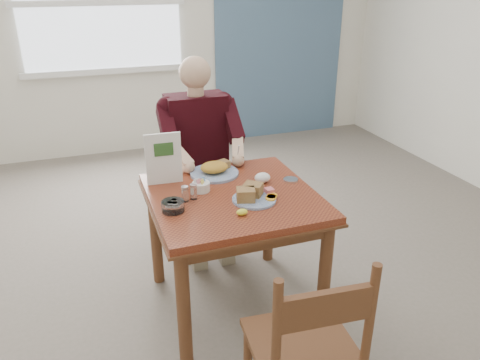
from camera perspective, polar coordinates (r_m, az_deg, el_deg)
name	(u,v)px	position (r m, az deg, el deg)	size (l,w,h in m)	color
floor	(234,303)	(2.99, -0.78, -14.75)	(6.00, 6.00, 0.00)	#655E52
wall_back	(141,22)	(5.29, -11.98, 18.33)	(5.50, 5.50, 0.00)	silver
accent_panel	(281,18)	(5.72, 5.02, 19.11)	(1.60, 0.02, 2.80)	#476685
lemon_wedge	(242,212)	(2.36, 0.25, -3.94)	(0.06, 0.04, 0.03)	yellow
napkin	(262,178)	(2.72, 2.75, 0.28)	(0.09, 0.08, 0.06)	white
metal_dish	(291,180)	(2.77, 6.20, 0.04)	(0.09, 0.09, 0.01)	silver
window	(100,3)	(5.20, -16.74, 20.00)	(1.72, 0.04, 1.42)	white
table	(233,212)	(2.64, -0.86, -3.87)	(0.92, 0.92, 0.75)	brown
chair_far	(198,183)	(3.40, -5.16, -0.34)	(0.42, 0.42, 0.95)	brown
chair_near	(306,351)	(2.02, 8.10, -19.97)	(0.45, 0.45, 0.95)	brown
diner	(199,143)	(3.20, -4.97, 4.47)	(0.53, 0.56, 1.39)	gray
near_plate	(253,195)	(2.51, 1.54, -1.84)	(0.31, 0.31, 0.08)	white
far_plate	(215,170)	(2.84, -3.08, 1.28)	(0.38, 0.38, 0.08)	white
caddy	(201,187)	(2.62, -4.77, -0.80)	(0.13, 0.13, 0.07)	white
shakers	(189,193)	(2.52, -6.20, -1.54)	(0.10, 0.06, 0.09)	white
creamer	(173,206)	(2.42, -8.18, -3.15)	(0.16, 0.16, 0.05)	white
menu	(164,158)	(2.70, -9.30, 2.61)	(0.21, 0.03, 0.30)	white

